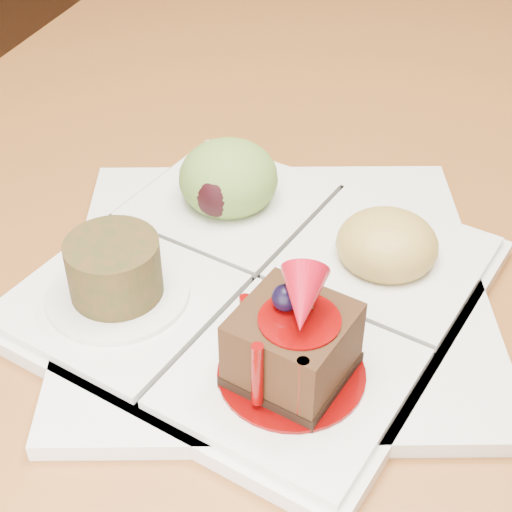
% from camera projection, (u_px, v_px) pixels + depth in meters
% --- Properties ---
extents(dining_table, '(1.00, 1.80, 0.75)m').
position_uv_depth(dining_table, '(454.00, 176.00, 0.80)').
color(dining_table, brown).
rests_on(dining_table, ground).
extents(sampler_plate, '(0.33, 0.33, 0.11)m').
position_uv_depth(sampler_plate, '(257.00, 266.00, 0.55)').
color(sampler_plate, silver).
rests_on(sampler_plate, dining_table).
extents(second_plate, '(0.37, 0.37, 0.01)m').
position_uv_depth(second_plate, '(276.00, 285.00, 0.56)').
color(second_plate, silver).
rests_on(second_plate, dining_table).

